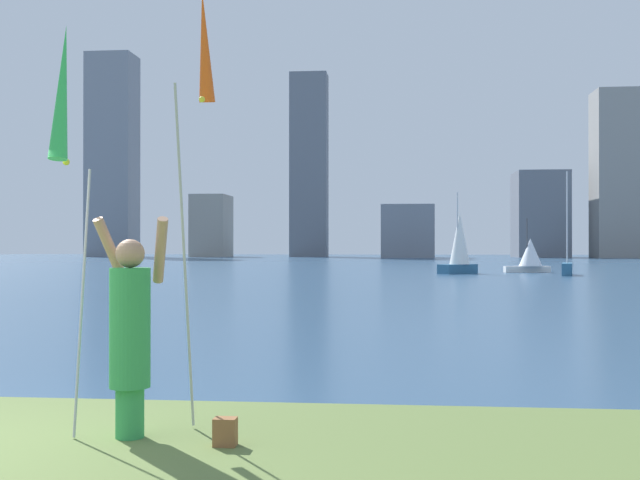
{
  "coord_description": "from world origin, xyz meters",
  "views": [
    {
      "loc": [
        4.11,
        -5.88,
        1.71
      ],
      "look_at": [
        1.77,
        18.12,
        1.84
      ],
      "focal_mm": 43.21,
      "sensor_mm": 36.0,
      "label": 1
    }
  ],
  "objects_px": {
    "kite_flag_left": "(63,101)",
    "sailboat_7": "(459,245)",
    "kite_flag_right": "(204,58)",
    "bag": "(225,432)",
    "sailboat_5": "(567,267)",
    "person": "(130,329)",
    "sailboat_4": "(530,255)"
  },
  "relations": [
    {
      "from": "bag",
      "to": "sailboat_5",
      "type": "relative_size",
      "value": 0.04
    },
    {
      "from": "bag",
      "to": "sailboat_7",
      "type": "relative_size",
      "value": 0.05
    },
    {
      "from": "kite_flag_left",
      "to": "person",
      "type": "bearing_deg",
      "value": 35.7
    },
    {
      "from": "kite_flag_right",
      "to": "bag",
      "type": "bearing_deg",
      "value": -65.6
    },
    {
      "from": "person",
      "to": "sailboat_7",
      "type": "relative_size",
      "value": 0.42
    },
    {
      "from": "sailboat_4",
      "to": "sailboat_7",
      "type": "relative_size",
      "value": 0.7
    },
    {
      "from": "kite_flag_left",
      "to": "sailboat_7",
      "type": "xyz_separation_m",
      "value": [
        6.51,
        38.8,
        -1.28
      ]
    },
    {
      "from": "bag",
      "to": "sailboat_5",
      "type": "height_order",
      "value": "sailboat_5"
    },
    {
      "from": "person",
      "to": "kite_flag_right",
      "type": "relative_size",
      "value": 0.47
    },
    {
      "from": "bag",
      "to": "sailboat_4",
      "type": "xyz_separation_m",
      "value": [
        9.57,
        41.12,
        0.95
      ]
    },
    {
      "from": "person",
      "to": "kite_flag_left",
      "type": "distance_m",
      "value": 2.05
    },
    {
      "from": "person",
      "to": "kite_flag_left",
      "type": "xyz_separation_m",
      "value": [
        -0.47,
        -0.34,
        1.96
      ]
    },
    {
      "from": "sailboat_7",
      "to": "kite_flag_left",
      "type": "bearing_deg",
      "value": -99.53
    },
    {
      "from": "bag",
      "to": "sailboat_7",
      "type": "bearing_deg",
      "value": 82.43
    },
    {
      "from": "kite_flag_right",
      "to": "bag",
      "type": "relative_size",
      "value": 17.63
    },
    {
      "from": "person",
      "to": "bag",
      "type": "distance_m",
      "value": 1.25
    },
    {
      "from": "kite_flag_left",
      "to": "kite_flag_right",
      "type": "height_order",
      "value": "kite_flag_right"
    },
    {
      "from": "sailboat_5",
      "to": "sailboat_4",
      "type": "bearing_deg",
      "value": 107.06
    },
    {
      "from": "sailboat_4",
      "to": "sailboat_5",
      "type": "relative_size",
      "value": 0.57
    },
    {
      "from": "person",
      "to": "kite_flag_right",
      "type": "xyz_separation_m",
      "value": [
        0.47,
        0.74,
        2.57
      ]
    },
    {
      "from": "kite_flag_left",
      "to": "sailboat_7",
      "type": "relative_size",
      "value": 0.77
    },
    {
      "from": "bag",
      "to": "kite_flag_right",
      "type": "bearing_deg",
      "value": 114.4
    },
    {
      "from": "kite_flag_right",
      "to": "sailboat_7",
      "type": "relative_size",
      "value": 0.89
    },
    {
      "from": "kite_flag_left",
      "to": "sailboat_7",
      "type": "bearing_deg",
      "value": 80.47
    },
    {
      "from": "person",
      "to": "kite_flag_left",
      "type": "relative_size",
      "value": 0.55
    },
    {
      "from": "kite_flag_left",
      "to": "sailboat_5",
      "type": "bearing_deg",
      "value": 71.74
    },
    {
      "from": "sailboat_5",
      "to": "kite_flag_right",
      "type": "bearing_deg",
      "value": -107.41
    },
    {
      "from": "kite_flag_left",
      "to": "kite_flag_right",
      "type": "relative_size",
      "value": 0.86
    },
    {
      "from": "kite_flag_left",
      "to": "bag",
      "type": "bearing_deg",
      "value": 5.61
    },
    {
      "from": "kite_flag_right",
      "to": "sailboat_5",
      "type": "distance_m",
      "value": 37.85
    },
    {
      "from": "kite_flag_right",
      "to": "sailboat_5",
      "type": "bearing_deg",
      "value": 72.59
    },
    {
      "from": "kite_flag_left",
      "to": "sailboat_4",
      "type": "xyz_separation_m",
      "value": [
        10.95,
        41.26,
        -1.86
      ]
    }
  ]
}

